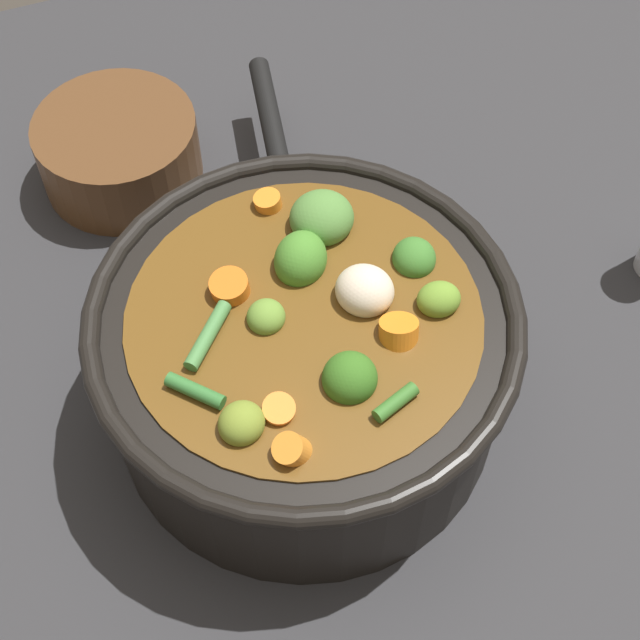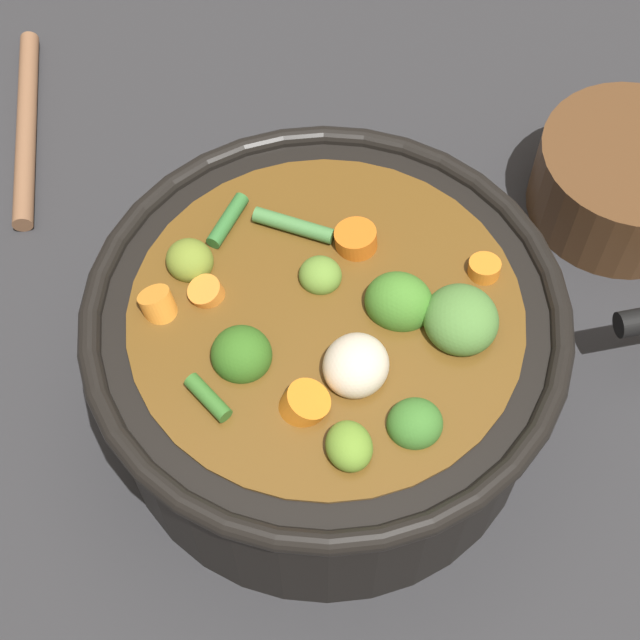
# 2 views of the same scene
# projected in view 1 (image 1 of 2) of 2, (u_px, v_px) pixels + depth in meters

# --- Properties ---
(ground_plane) EXTENTS (1.10, 1.10, 0.00)m
(ground_plane) POSITION_uv_depth(u_px,v_px,m) (306.00, 404.00, 0.71)
(ground_plane) COLOR #2D2D30
(cooking_pot) EXTENTS (0.29, 0.29, 0.14)m
(cooking_pot) POSITION_uv_depth(u_px,v_px,m) (305.00, 358.00, 0.66)
(cooking_pot) COLOR black
(cooking_pot) RESTS_ON ground_plane
(small_saucepan) EXTENTS (0.16, 0.22, 0.06)m
(small_saucepan) POSITION_uv_depth(u_px,v_px,m) (124.00, 150.00, 0.82)
(small_saucepan) COLOR brown
(small_saucepan) RESTS_ON ground_plane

